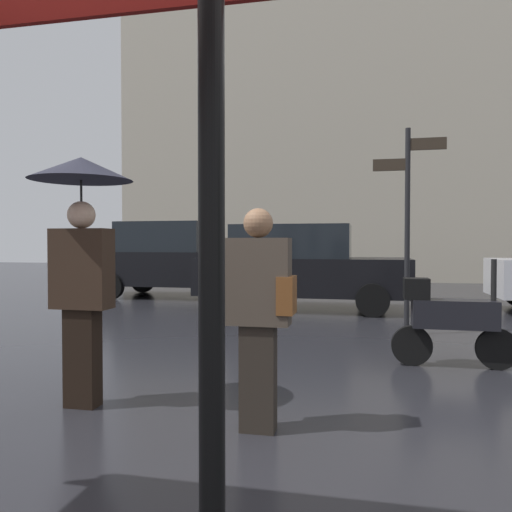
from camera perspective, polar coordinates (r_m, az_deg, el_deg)
pedestrian_with_umbrella at (r=4.53m, az=-19.35°, el=3.15°), size 0.87×0.87×2.15m
pedestrian_with_bag at (r=3.73m, az=0.47°, el=-5.66°), size 0.51×0.24×1.67m
parked_scooter at (r=6.11m, az=21.31°, el=-6.70°), size 1.38×0.32×1.23m
parked_car_right at (r=10.69m, az=5.02°, el=-1.16°), size 4.44×1.90×1.80m
parked_car_distant at (r=13.29m, az=-9.61°, el=-0.36°), size 4.07×2.02×1.96m
street_signpost at (r=8.00m, az=16.99°, el=5.01°), size 1.08×0.08×3.17m
building_block at (r=20.83m, az=11.02°, el=18.79°), size 18.34×2.49×15.25m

